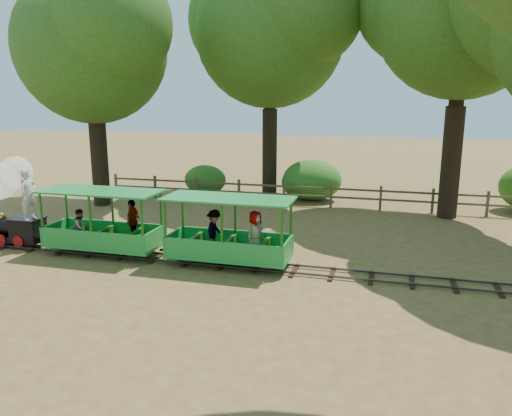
% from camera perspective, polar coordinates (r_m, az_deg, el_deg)
% --- Properties ---
extents(ground, '(90.00, 90.00, 0.00)m').
position_cam_1_polar(ground, '(13.62, 0.22, -6.90)').
color(ground, olive).
rests_on(ground, ground).
extents(track, '(22.00, 1.00, 0.10)m').
position_cam_1_polar(track, '(13.60, 0.22, -6.63)').
color(track, '#3F3D3A').
rests_on(track, ground).
extents(locomotive, '(2.49, 1.16, 2.84)m').
position_cam_1_polar(locomotive, '(17.14, -26.81, 1.37)').
color(locomotive, black).
rests_on(locomotive, ground).
extents(carriage_front, '(3.50, 1.43, 1.82)m').
position_cam_1_polar(carriage_front, '(15.21, -16.85, -2.32)').
color(carriage_front, green).
rests_on(carriage_front, track).
extents(carriage_rear, '(3.50, 1.43, 1.82)m').
position_cam_1_polar(carriage_rear, '(13.59, -2.99, -3.45)').
color(carriage_rear, green).
rests_on(carriage_rear, track).
extents(oak_nw, '(7.54, 6.63, 9.45)m').
position_cam_1_polar(oak_nw, '(22.04, -18.28, 17.78)').
color(oak_nw, '#2D2116').
rests_on(oak_nw, ground).
extents(oak_nc, '(8.12, 7.15, 10.48)m').
position_cam_1_polar(oak_nc, '(22.81, 1.63, 20.30)').
color(oak_nc, '#2D2116').
rests_on(oak_nc, ground).
extents(oak_ne, '(7.84, 6.90, 10.66)m').
position_cam_1_polar(oak_ne, '(20.34, 22.68, 21.05)').
color(oak_ne, '#2D2116').
rests_on(oak_ne, ground).
extents(fence, '(18.10, 0.10, 1.00)m').
position_cam_1_polar(fence, '(21.04, 5.87, 1.76)').
color(fence, brown).
rests_on(fence, ground).
extents(shrub_west, '(2.00, 1.54, 1.38)m').
position_cam_1_polar(shrub_west, '(23.57, -5.83, 3.23)').
color(shrub_west, '#2D6B1E').
rests_on(shrub_west, ground).
extents(shrub_mid_w, '(2.61, 2.01, 1.81)m').
position_cam_1_polar(shrub_mid_w, '(22.25, 6.41, 3.20)').
color(shrub_mid_w, '#2D6B1E').
rests_on(shrub_mid_w, ground).
extents(shrub_mid_e, '(2.23, 1.71, 1.54)m').
position_cam_1_polar(shrub_mid_e, '(22.31, 5.75, 2.90)').
color(shrub_mid_e, '#2D6B1E').
rests_on(shrub_mid_e, ground).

